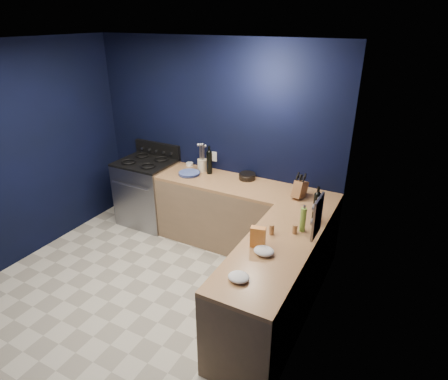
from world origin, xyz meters
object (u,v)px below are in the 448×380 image
Objects in this scene: crouton_bag at (258,237)px; utensil_crock at (202,165)px; gas_range at (148,193)px; knife_block at (300,189)px; plate_stack at (189,173)px.

utensil_crock is at bearing 122.88° from crouton_bag.
gas_range is 5.71× the size of utensil_crock.
crouton_bag is at bearing -80.72° from knife_block.
plate_stack is at bearing 129.11° from crouton_bag.
utensil_crock is 0.81× the size of crouton_bag.
plate_stack is at bearing -112.36° from utensil_crock.
utensil_crock is at bearing -176.99° from knife_block.
plate_stack reaches higher than gas_range.
knife_block is at bearing 75.99° from crouton_bag.
plate_stack is 1.39× the size of crouton_bag.
utensil_crock is (0.83, 0.19, 0.52)m from gas_range.
crouton_bag reaches higher than plate_stack.
knife_block is (2.24, 0.00, 0.54)m from gas_range.
knife_block is 0.99× the size of crouton_bag.
knife_block reaches higher than crouton_bag.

